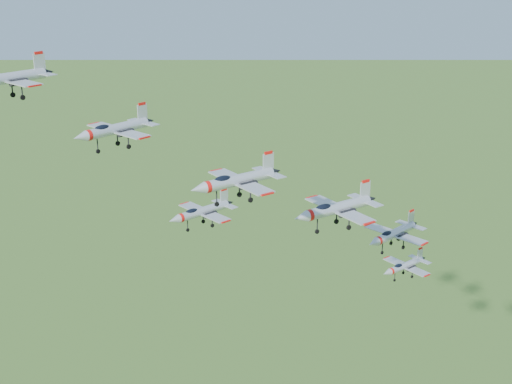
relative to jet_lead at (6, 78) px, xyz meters
name	(u,v)px	position (x,y,z in m)	size (l,w,h in m)	color
jet_lead	(6,78)	(0.00, 0.00, 0.00)	(13.26, 11.35, 3.65)	#B0B4BE
jet_left_high	(114,129)	(11.13, -8.77, -6.09)	(12.43, 10.65, 3.42)	#B0B4BE
jet_right_high	(236,180)	(17.09, -31.66, -7.14)	(11.61, 9.68, 3.10)	#B0B4BE
jet_left_low	(201,211)	(22.47, -9.84, -19.15)	(11.35, 9.60, 3.06)	#B0B4BE
jet_right_low	(336,208)	(34.24, -25.62, -15.47)	(13.63, 11.32, 3.64)	#B0B4BE
jet_trail	(394,233)	(53.84, -13.90, -27.29)	(12.85, 10.93, 3.49)	#B0B4BE
jet_extra	(404,266)	(61.78, -8.00, -37.25)	(11.12, 9.32, 2.98)	#B0B4BE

